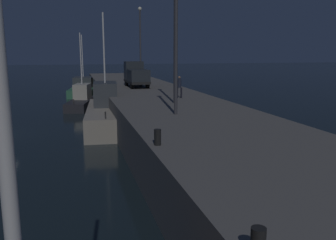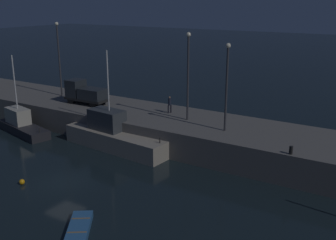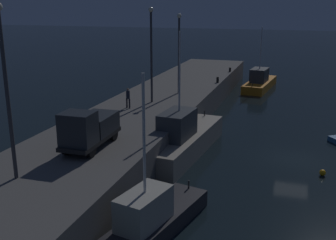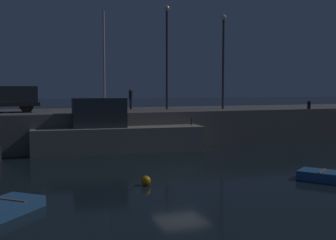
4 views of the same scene
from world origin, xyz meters
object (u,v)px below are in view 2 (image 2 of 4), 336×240
Objects in this scene: bollard_west at (291,150)px; fishing_boat_white at (22,125)px; fishing_boat_blue at (115,136)px; lamp_post_central at (227,81)px; dockworker at (170,104)px; dinghy_red_small at (79,228)px; lamp_post_west at (59,54)px; utility_truck at (85,93)px; mooring_buoy_mid at (22,182)px; lamp_post_east at (188,70)px.

fishing_boat_white is at bearing -175.35° from bollard_west.
fishing_boat_blue is 18.23× the size of bollard_west.
lamp_post_central is 4.45× the size of dockworker.
fishing_boat_blue is 3.11× the size of dinghy_red_small.
dockworker is (14.31, 7.36, 2.67)m from fishing_boat_white.
dinghy_red_small is (19.09, -11.12, -0.72)m from fishing_boat_white.
lamp_post_west reaches higher than lamp_post_central.
lamp_post_central is (2.53, 16.09, 6.96)m from dinghy_red_small.
dinghy_red_small is 2.14× the size of dockworker.
utility_truck is 24.33m from bollard_west.
mooring_buoy_mid is at bearing -129.35° from lamp_post_central.
dinghy_red_small is at bearing -59.74° from fishing_boat_blue.
dockworker is at bearing 161.87° from lamp_post_central.
fishing_boat_white is 0.95× the size of lamp_post_west.
mooring_buoy_mid is at bearing -113.93° from lamp_post_east.
lamp_post_east is at bearing 19.93° from fishing_boat_white.
lamp_post_west is (-11.57, 15.64, 7.48)m from mooring_buoy_mid.
mooring_buoy_mid is 0.05× the size of lamp_post_west.
lamp_post_central is 1.52× the size of utility_truck.
utility_truck is at bearing 131.66° from dinghy_red_small.
lamp_post_east reaches higher than utility_truck.
lamp_post_east reaches higher than fishing_boat_white.
lamp_post_east reaches higher than dinghy_red_small.
fishing_boat_white reaches higher than dinghy_red_small.
lamp_post_east is (6.54, 14.74, 7.29)m from mooring_buoy_mid.
lamp_post_west is 22.75m from lamp_post_central.
utility_truck is (-14.90, 16.74, 3.67)m from dinghy_red_small.
lamp_post_east is 13.15× the size of bollard_west.
dockworker is (3.78, 15.91, 3.40)m from mooring_buoy_mid.
utility_truck is 2.93× the size of dockworker.
dinghy_red_small is at bearing -48.34° from utility_truck.
fishing_boat_blue is at bearing -115.66° from dockworker.
lamp_post_west is (-1.04, 7.08, 6.76)m from fishing_boat_white.
fishing_boat_blue is 1.50× the size of lamp_post_central.
lamp_post_west reaches higher than dockworker.
dinghy_red_small is 28.15m from lamp_post_west.
fishing_boat_blue is at bearing -162.03° from lamp_post_central.
bollard_west is at bearing -21.78° from lamp_post_central.
fishing_boat_white is 1.00× the size of lamp_post_east.
bollard_west is (17.75, 10.85, 2.72)m from mooring_buoy_mid.
dinghy_red_small is at bearing -42.14° from lamp_post_west.
fishing_boat_blue is 15.19m from lamp_post_west.
lamp_post_west is at bearing 126.49° from mooring_buoy_mid.
dockworker is 14.87m from bollard_west.
dockworker is at bearing 76.65° from mooring_buoy_mid.
bollard_west is (9.19, 13.42, 2.72)m from dinghy_red_small.
lamp_post_central is (21.61, 4.96, 6.23)m from fishing_boat_white.
fishing_boat_blue is 8.79m from utility_truck.
utility_truck is at bearing 152.20° from fishing_boat_blue.
bollard_west is (16.68, 0.59, 1.73)m from fishing_boat_blue.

